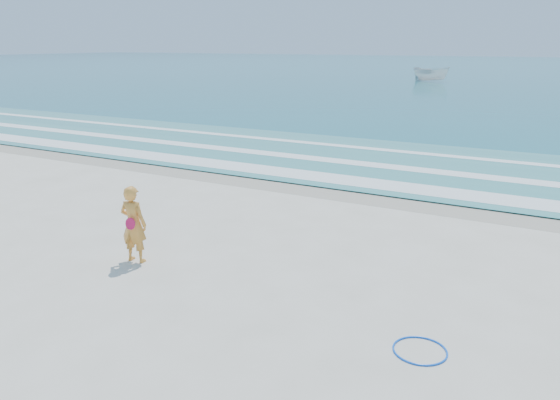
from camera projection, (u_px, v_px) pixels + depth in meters
The scene contains 10 objects.
ground at pixel (186, 300), 10.63m from camera, with size 400.00×400.00×0.00m, color silver.
wet_sand at pixel (354, 193), 18.21m from camera, with size 400.00×2.40×0.00m, color #B2A893.
ocean at pixel (547, 70), 99.10m from camera, with size 400.00×190.00×0.04m, color #19727F.
shallow at pixel (399, 163), 22.41m from camera, with size 400.00×10.00×0.01m, color #59B7AD.
foam_near at pixel (368, 183), 19.29m from camera, with size 400.00×1.40×0.01m, color white.
foam_mid at pixel (393, 167), 21.74m from camera, with size 400.00×0.90×0.01m, color white.
foam_far at pixel (415, 153), 24.52m from camera, with size 400.00×0.60×0.01m, color white.
hoop at pixel (420, 350), 8.86m from camera, with size 0.88×0.88×0.03m, color blue.
boat at pixel (431, 74), 69.13m from camera, with size 1.84×4.88×1.88m, color silver.
woman at pixel (134, 224), 12.28m from camera, with size 0.69×0.49×1.78m.
Camera 1 is at (6.24, -7.60, 4.83)m, focal length 35.00 mm.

